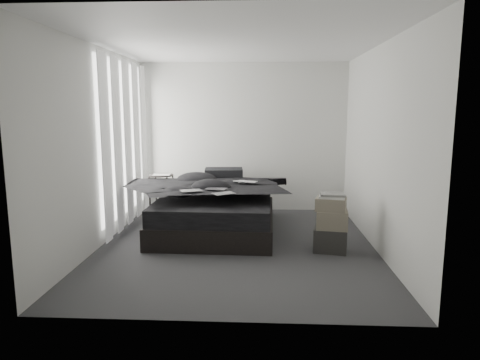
{
  "coord_description": "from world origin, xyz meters",
  "views": [
    {
      "loc": [
        0.32,
        -5.48,
        1.79
      ],
      "look_at": [
        0.0,
        0.8,
        0.75
      ],
      "focal_mm": 32.0,
      "sensor_mm": 36.0,
      "label": 1
    }
  ],
  "objects_px": {
    "bed": "(217,221)",
    "side_stand": "(162,197)",
    "laptop": "(244,177)",
    "box_lower": "(330,240)"
  },
  "relations": [
    {
      "from": "laptop",
      "to": "box_lower",
      "type": "height_order",
      "value": "laptop"
    },
    {
      "from": "bed",
      "to": "side_stand",
      "type": "xyz_separation_m",
      "value": [
        -0.98,
        0.69,
        0.21
      ]
    },
    {
      "from": "box_lower",
      "to": "bed",
      "type": "bearing_deg",
      "value": 150.6
    },
    {
      "from": "laptop",
      "to": "box_lower",
      "type": "xyz_separation_m",
      "value": [
        1.15,
        -0.92,
        -0.65
      ]
    },
    {
      "from": "side_stand",
      "to": "laptop",
      "type": "bearing_deg",
      "value": -24.72
    },
    {
      "from": "laptop",
      "to": "side_stand",
      "type": "relative_size",
      "value": 0.49
    },
    {
      "from": "laptop",
      "to": "box_lower",
      "type": "bearing_deg",
      "value": -19.56
    },
    {
      "from": "bed",
      "to": "laptop",
      "type": "distance_m",
      "value": 0.77
    },
    {
      "from": "bed",
      "to": "side_stand",
      "type": "distance_m",
      "value": 1.22
    },
    {
      "from": "bed",
      "to": "laptop",
      "type": "relative_size",
      "value": 6.24
    }
  ]
}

